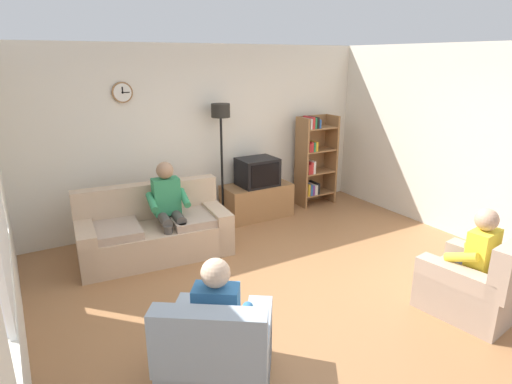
{
  "coord_description": "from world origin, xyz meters",
  "views": [
    {
      "loc": [
        -2.67,
        -3.44,
        2.51
      ],
      "look_at": [
        -0.21,
        0.73,
        0.98
      ],
      "focal_mm": 30.01,
      "sensor_mm": 36.0,
      "label": 1
    }
  ],
  "objects_px": {
    "tv": "(257,172)",
    "person_on_couch": "(169,205)",
    "person_in_left_armchair": "(219,315)",
    "person_in_right_armchair": "(472,255)",
    "armchair_near_bookshelf": "(476,286)",
    "bookshelf": "(313,160)",
    "floor_lamp": "(221,131)",
    "couch": "(154,232)",
    "tv_stand": "(257,201)",
    "armchair_near_window": "(218,356)"
  },
  "relations": [
    {
      "from": "floor_lamp",
      "to": "person_in_right_armchair",
      "type": "height_order",
      "value": "floor_lamp"
    },
    {
      "from": "floor_lamp",
      "to": "person_in_right_armchair",
      "type": "distance_m",
      "value": 3.77
    },
    {
      "from": "person_in_left_armchair",
      "to": "armchair_near_window",
      "type": "bearing_deg",
      "value": -125.02
    },
    {
      "from": "person_in_left_armchair",
      "to": "person_in_right_armchair",
      "type": "bearing_deg",
      "value": -7.39
    },
    {
      "from": "couch",
      "to": "bookshelf",
      "type": "relative_size",
      "value": 1.26
    },
    {
      "from": "person_on_couch",
      "to": "couch",
      "type": "bearing_deg",
      "value": 149.31
    },
    {
      "from": "floor_lamp",
      "to": "armchair_near_bookshelf",
      "type": "bearing_deg",
      "value": -73.36
    },
    {
      "from": "couch",
      "to": "person_on_couch",
      "type": "height_order",
      "value": "person_on_couch"
    },
    {
      "from": "tv_stand",
      "to": "couch",
      "type": "bearing_deg",
      "value": -163.81
    },
    {
      "from": "tv_stand",
      "to": "person_on_couch",
      "type": "xyz_separation_m",
      "value": [
        -1.7,
        -0.66,
        0.43
      ]
    },
    {
      "from": "floor_lamp",
      "to": "armchair_near_window",
      "type": "bearing_deg",
      "value": -116.8
    },
    {
      "from": "armchair_near_bookshelf",
      "to": "person_on_couch",
      "type": "xyz_separation_m",
      "value": [
        -2.21,
        2.85,
        0.41
      ]
    },
    {
      "from": "floor_lamp",
      "to": "couch",
      "type": "bearing_deg",
      "value": -153.91
    },
    {
      "from": "couch",
      "to": "person_in_right_armchair",
      "type": "distance_m",
      "value": 3.74
    },
    {
      "from": "couch",
      "to": "person_in_left_armchair",
      "type": "relative_size",
      "value": 1.76
    },
    {
      "from": "floor_lamp",
      "to": "person_in_right_armchair",
      "type": "relative_size",
      "value": 1.65
    },
    {
      "from": "couch",
      "to": "tv",
      "type": "relative_size",
      "value": 3.29
    },
    {
      "from": "person_on_couch",
      "to": "tv_stand",
      "type": "bearing_deg",
      "value": 21.13
    },
    {
      "from": "person_in_right_armchair",
      "to": "tv_stand",
      "type": "bearing_deg",
      "value": 98.33
    },
    {
      "from": "armchair_near_window",
      "to": "floor_lamp",
      "type": "bearing_deg",
      "value": 63.2
    },
    {
      "from": "tv_stand",
      "to": "armchair_near_bookshelf",
      "type": "bearing_deg",
      "value": -81.67
    },
    {
      "from": "tv_stand",
      "to": "armchair_near_bookshelf",
      "type": "relative_size",
      "value": 1.11
    },
    {
      "from": "bookshelf",
      "to": "person_in_left_armchair",
      "type": "height_order",
      "value": "bookshelf"
    },
    {
      "from": "tv_stand",
      "to": "person_in_right_armchair",
      "type": "xyz_separation_m",
      "value": [
        0.5,
        -3.42,
        0.33
      ]
    },
    {
      "from": "tv_stand",
      "to": "tv",
      "type": "relative_size",
      "value": 1.83
    },
    {
      "from": "floor_lamp",
      "to": "person_in_right_armchair",
      "type": "bearing_deg",
      "value": -73.16
    },
    {
      "from": "couch",
      "to": "tv_stand",
      "type": "height_order",
      "value": "couch"
    },
    {
      "from": "armchair_near_window",
      "to": "person_on_couch",
      "type": "relative_size",
      "value": 0.95
    },
    {
      "from": "floor_lamp",
      "to": "person_in_left_armchair",
      "type": "bearing_deg",
      "value": -116.6
    },
    {
      "from": "tv_stand",
      "to": "armchair_near_window",
      "type": "distance_m",
      "value": 3.84
    },
    {
      "from": "couch",
      "to": "person_in_right_armchair",
      "type": "xyz_separation_m",
      "value": [
        2.38,
        -2.87,
        0.29
      ]
    },
    {
      "from": "couch",
      "to": "armchair_near_bookshelf",
      "type": "relative_size",
      "value": 2.0
    },
    {
      "from": "floor_lamp",
      "to": "person_in_left_armchair",
      "type": "distance_m",
      "value": 3.65
    },
    {
      "from": "armchair_near_bookshelf",
      "to": "person_in_right_armchair",
      "type": "xyz_separation_m",
      "value": [
        -0.01,
        0.09,
        0.32
      ]
    },
    {
      "from": "tv",
      "to": "person_in_right_armchair",
      "type": "distance_m",
      "value": 3.44
    },
    {
      "from": "person_in_right_armchair",
      "to": "person_in_left_armchair",
      "type": "bearing_deg",
      "value": 172.61
    },
    {
      "from": "floor_lamp",
      "to": "person_on_couch",
      "type": "bearing_deg",
      "value": -146.34
    },
    {
      "from": "person_in_left_armchair",
      "to": "couch",
      "type": "bearing_deg",
      "value": 83.91
    },
    {
      "from": "tv_stand",
      "to": "bookshelf",
      "type": "relative_size",
      "value": 0.7
    },
    {
      "from": "tv_stand",
      "to": "tv",
      "type": "xyz_separation_m",
      "value": [
        -0.0,
        -0.02,
        0.49
      ]
    },
    {
      "from": "person_on_couch",
      "to": "floor_lamp",
      "type": "bearing_deg",
      "value": 33.66
    },
    {
      "from": "tv",
      "to": "person_on_couch",
      "type": "distance_m",
      "value": 1.81
    },
    {
      "from": "armchair_near_bookshelf",
      "to": "person_in_left_armchair",
      "type": "bearing_deg",
      "value": 170.79
    },
    {
      "from": "couch",
      "to": "person_in_right_armchair",
      "type": "relative_size",
      "value": 1.76
    },
    {
      "from": "tv",
      "to": "armchair_near_window",
      "type": "xyz_separation_m",
      "value": [
        -2.21,
        -3.12,
        -0.47
      ]
    },
    {
      "from": "couch",
      "to": "bookshelf",
      "type": "xyz_separation_m",
      "value": [
        3.07,
        0.62,
        0.48
      ]
    },
    {
      "from": "bookshelf",
      "to": "person_on_couch",
      "type": "xyz_separation_m",
      "value": [
        -2.89,
        -0.73,
        -0.09
      ]
    },
    {
      "from": "floor_lamp",
      "to": "person_in_left_armchair",
      "type": "xyz_separation_m",
      "value": [
        -1.59,
        -3.17,
        -0.85
      ]
    },
    {
      "from": "armchair_near_bookshelf",
      "to": "person_in_left_armchair",
      "type": "distance_m",
      "value": 2.72
    },
    {
      "from": "bookshelf",
      "to": "armchair_near_window",
      "type": "height_order",
      "value": "bookshelf"
    }
  ]
}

